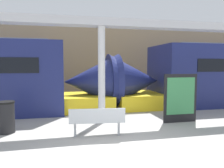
# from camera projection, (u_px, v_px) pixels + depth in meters

# --- Properties ---
(ground_plane) EXTENTS (60.00, 60.00, 0.00)m
(ground_plane) POSITION_uv_depth(u_px,v_px,m) (123.00, 154.00, 5.15)
(ground_plane) COLOR #9E9B96
(station_wall) EXTENTS (56.00, 0.20, 5.00)m
(station_wall) POSITION_uv_depth(u_px,v_px,m) (84.00, 59.00, 14.50)
(station_wall) COLOR #9E8460
(station_wall) RESTS_ON ground_plane
(bench_near) EXTENTS (1.65, 0.61, 0.87)m
(bench_near) POSITION_uv_depth(u_px,v_px,m) (97.00, 119.00, 6.34)
(bench_near) COLOR #ADB2B7
(bench_near) RESTS_ON ground_plane
(trash_bin) EXTENTS (0.52, 0.52, 0.99)m
(trash_bin) POSITION_uv_depth(u_px,v_px,m) (6.00, 117.00, 6.74)
(trash_bin) COLOR black
(trash_bin) RESTS_ON ground_plane
(poster_board) EXTENTS (1.29, 0.07, 1.78)m
(poster_board) POSITION_uv_depth(u_px,v_px,m) (180.00, 98.00, 7.97)
(poster_board) COLOR black
(poster_board) RESTS_ON ground_plane
(support_column_near) EXTENTS (0.26, 0.26, 3.47)m
(support_column_near) POSITION_uv_depth(u_px,v_px,m) (101.00, 75.00, 7.91)
(support_column_near) COLOR silver
(support_column_near) RESTS_ON ground_plane
(canopy_beam) EXTENTS (28.00, 0.60, 0.28)m
(canopy_beam) POSITION_uv_depth(u_px,v_px,m) (101.00, 23.00, 7.75)
(canopy_beam) COLOR #B7B7BC
(canopy_beam) RESTS_ON support_column_near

